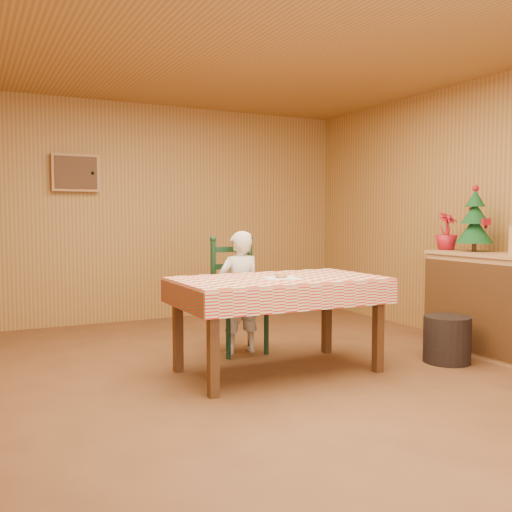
{
  "coord_description": "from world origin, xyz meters",
  "views": [
    {
      "loc": [
        -2.0,
        -3.76,
        1.26
      ],
      "look_at": [
        0.0,
        0.2,
        0.95
      ],
      "focal_mm": 40.0,
      "sensor_mm": 36.0,
      "label": 1
    }
  ],
  "objects": [
    {
      "name": "shelf_unit",
      "position": [
        2.23,
        -0.17,
        0.47
      ],
      "size": [
        0.54,
        1.24,
        0.93
      ],
      "color": "tan",
      "rests_on": "ground"
    },
    {
      "name": "seated_child",
      "position": [
        0.21,
        0.95,
        0.56
      ],
      "size": [
        0.41,
        0.27,
        1.12
      ],
      "primitive_type": "imported",
      "rotation": [
        0.0,
        0.0,
        3.14
      ],
      "color": "silver",
      "rests_on": "ground"
    },
    {
      "name": "ladder_chair",
      "position": [
        0.21,
        1.01,
        0.5
      ],
      "size": [
        0.44,
        0.4,
        1.08
      ],
      "color": "black",
      "rests_on": "ground"
    },
    {
      "name": "christmas_tree",
      "position": [
        2.24,
        0.08,
        1.21
      ],
      "size": [
        0.34,
        0.34,
        0.62
      ],
      "color": "#4D2C14",
      "rests_on": "shelf_unit"
    },
    {
      "name": "napkin",
      "position": [
        0.21,
        0.17,
        0.77
      ],
      "size": [
        0.32,
        0.32,
        0.0
      ],
      "primitive_type": "cube",
      "rotation": [
        0.0,
        0.0,
        -0.26
      ],
      "color": "white",
      "rests_on": "dining_table"
    },
    {
      "name": "storage_bin",
      "position": [
        1.66,
        -0.18,
        0.2
      ],
      "size": [
        0.46,
        0.46,
        0.4
      ],
      "primitive_type": "cylinder",
      "rotation": [
        0.0,
        0.0,
        -0.16
      ],
      "color": "black",
      "rests_on": "ground"
    },
    {
      "name": "cabin_walls",
      "position": [
        -0.0,
        0.53,
        1.83
      ],
      "size": [
        5.1,
        6.05,
        2.65
      ],
      "color": "#A97A3D",
      "rests_on": "ground"
    },
    {
      "name": "flower_arrangement",
      "position": [
        2.19,
        0.38,
        1.11
      ],
      "size": [
        0.21,
        0.21,
        0.37
      ],
      "primitive_type": "imported",
      "rotation": [
        0.0,
        0.0,
        0.04
      ],
      "color": "maroon",
      "rests_on": "shelf_unit"
    },
    {
      "name": "ground",
      "position": [
        0.0,
        0.0,
        0.0
      ],
      "size": [
        6.0,
        6.0,
        0.0
      ],
      "primitive_type": "plane",
      "color": "brown",
      "rests_on": "ground"
    },
    {
      "name": "donut",
      "position": [
        0.21,
        0.17,
        0.79
      ],
      "size": [
        0.13,
        0.13,
        0.03
      ],
      "primitive_type": "torus",
      "rotation": [
        0.0,
        0.0,
        -0.35
      ],
      "color": "#BA8043",
      "rests_on": "napkin"
    },
    {
      "name": "dining_table",
      "position": [
        0.21,
        0.22,
        0.69
      ],
      "size": [
        1.66,
        0.96,
        0.77
      ],
      "color": "#4D2C14",
      "rests_on": "ground"
    }
  ]
}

